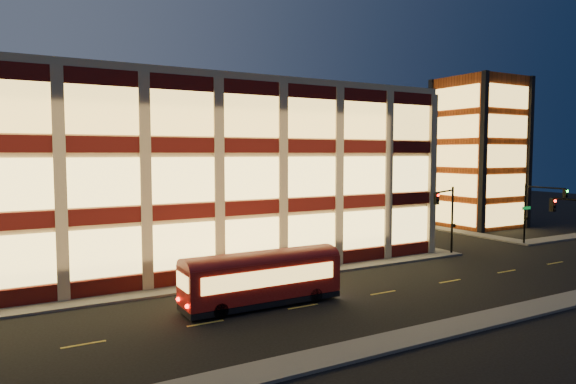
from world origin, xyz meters
TOP-DOWN VIEW (x-y plane):
  - ground at (0.00, 0.00)m, footprint 200.00×200.00m
  - sidewalk_office_south at (-3.00, 1.00)m, footprint 54.00×2.00m
  - sidewalk_office_east at (23.00, 17.00)m, footprint 2.00×30.00m
  - sidewalk_tower_south at (40.00, 1.00)m, footprint 14.00×2.00m
  - sidewalk_tower_west at (34.00, 17.00)m, footprint 2.00×30.00m
  - sidewalk_near at (0.00, -13.00)m, footprint 100.00×2.00m
  - office_building at (-2.91, 16.91)m, footprint 50.45×30.45m
  - stair_tower at (39.95, 11.95)m, footprint 8.60×8.60m
  - traffic_signal_far at (22.21, 0.24)m, footprint 3.79×1.87m
  - traffic_signal_right at (33.50, -0.62)m, footprint 1.20×4.37m
  - trolley_bus at (2.04, -4.55)m, footprint 9.53×2.53m

SIDE VIEW (x-z plane):
  - ground at x=0.00m, z-range 0.00..0.00m
  - sidewalk_office_south at x=-3.00m, z-range 0.00..0.15m
  - sidewalk_office_east at x=23.00m, z-range 0.00..0.15m
  - sidewalk_tower_south at x=40.00m, z-range 0.00..0.15m
  - sidewalk_tower_west at x=34.00m, z-range 0.00..0.15m
  - sidewalk_near at x=0.00m, z-range 0.00..0.15m
  - trolley_bus at x=2.04m, z-range 0.17..3.40m
  - traffic_signal_right at x=33.50m, z-range 1.10..7.10m
  - traffic_signal_far at x=22.21m, z-range 1.11..7.11m
  - office_building at x=-2.91m, z-range 0.00..14.50m
  - stair_tower at x=39.95m, z-range -0.01..17.99m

